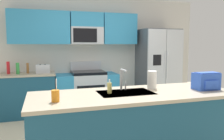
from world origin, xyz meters
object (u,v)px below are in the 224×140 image
at_px(refrigerator, 158,68).
at_px(sink_faucet, 122,77).
at_px(range_oven, 87,91).
at_px(toaster, 43,69).
at_px(backpack, 206,81).
at_px(bottle_green, 18,68).
at_px(pepper_mill, 28,68).
at_px(drink_cup_orange, 55,96).
at_px(soap_dispenser, 109,88).
at_px(bottle_red, 8,68).
at_px(paper_towel_roll, 152,80).

xyz_separation_m(refrigerator, sink_faucet, (-1.69, -2.14, 0.14)).
bearing_deg(refrigerator, range_oven, 177.63).
relative_size(toaster, backpack, 0.88).
bearing_deg(range_oven, bottle_green, -177.51).
height_order(range_oven, toaster, range_oven).
xyz_separation_m(pepper_mill, bottle_green, (-0.19, -0.06, 0.01)).
relative_size(refrigerator, bottle_green, 8.15).
xyz_separation_m(pepper_mill, drink_cup_orange, (0.41, -2.57, -0.04)).
bearing_deg(backpack, soap_dispenser, 173.48).
xyz_separation_m(bottle_red, backpack, (2.73, -2.52, -0.01)).
bearing_deg(range_oven, soap_dispenser, -94.01).
distance_m(bottle_red, backpack, 3.71).
bearing_deg(drink_cup_orange, soap_dispenser, 19.12).
bearing_deg(pepper_mill, backpack, -46.61).
distance_m(pepper_mill, paper_towel_roll, 2.80).
distance_m(bottle_green, sink_faucet, 2.60).
relative_size(sink_faucet, backpack, 0.88).
relative_size(bottle_red, drink_cup_orange, 1.02).
relative_size(bottle_green, sink_faucet, 0.81).
relative_size(refrigerator, sink_faucet, 6.56).
bearing_deg(drink_cup_orange, bottle_green, 103.30).
bearing_deg(bottle_green, soap_dispenser, -61.35).
bearing_deg(toaster, backpack, -49.88).
bearing_deg(pepper_mill, paper_towel_roll, -52.75).
xyz_separation_m(bottle_green, paper_towel_roll, (1.88, -2.17, 0.01)).
bearing_deg(refrigerator, pepper_mill, 178.66).
bearing_deg(bottle_green, refrigerator, -0.19).
height_order(range_oven, bottle_green, bottle_green).
distance_m(bottle_green, backpack, 3.52).
xyz_separation_m(refrigerator, soap_dispenser, (-1.90, -2.27, 0.04)).
xyz_separation_m(bottle_green, backpack, (2.54, -2.43, 0.00)).
xyz_separation_m(refrigerator, paper_towel_roll, (-1.27, -2.16, 0.09)).
xyz_separation_m(toaster, drink_cup_orange, (0.11, -2.52, -0.03)).
bearing_deg(pepper_mill, sink_faucet, -60.05).
distance_m(range_oven, refrigerator, 1.80).
xyz_separation_m(range_oven, toaster, (-0.93, -0.05, 0.55)).
bearing_deg(drink_cup_orange, backpack, 2.33).
distance_m(refrigerator, pepper_mill, 2.96).
bearing_deg(soap_dispenser, bottle_green, 118.65).
relative_size(pepper_mill, paper_towel_roll, 0.89).
xyz_separation_m(pepper_mill, backpack, (2.35, -2.49, 0.01)).
bearing_deg(sink_faucet, bottle_red, 126.27).
bearing_deg(backpack, range_oven, 114.34).
bearing_deg(bottle_red, backpack, -42.77).
distance_m(toaster, drink_cup_orange, 2.52).
height_order(refrigerator, pepper_mill, refrigerator).
distance_m(drink_cup_orange, paper_towel_roll, 1.33).
relative_size(bottle_red, soap_dispenser, 1.46).
distance_m(bottle_red, paper_towel_roll, 3.06).
height_order(bottle_red, soap_dispenser, bottle_red).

